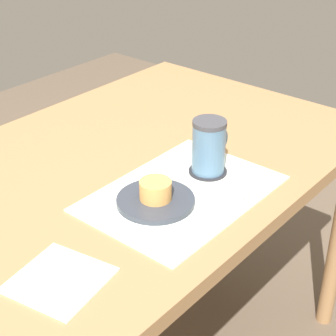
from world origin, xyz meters
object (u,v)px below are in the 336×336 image
pastry_plate (156,201)px  coffee_mug (209,146)px  pastry (156,190)px  dining_table (113,196)px

pastry_plate → coffee_mug: bearing=-2.1°
coffee_mug → pastry: bearing=177.9°
dining_table → coffee_mug: coffee_mug is taller
pastry → coffee_mug: (0.18, -0.01, 0.03)m
pastry → coffee_mug: coffee_mug is taller
dining_table → pastry_plate: bearing=-104.6°
pastry → dining_table: bearing=75.4°
pastry_plate → dining_table: bearing=75.4°
pastry_plate → pastry: pastry is taller
dining_table → pastry_plate: 0.20m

